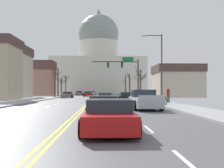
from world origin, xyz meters
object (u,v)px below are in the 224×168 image
Objects in this scene: sedan_near_01 at (105,98)px; sedan_oncoming_03 at (93,93)px; bicycle_parked at (165,101)px; pickup_truck_near_03 at (145,100)px; pedestrian_00 at (168,94)px; sedan_oncoming_02 at (79,93)px; signal_gantry at (125,69)px; sedan_oncoming_00 at (67,95)px; sedan_near_04 at (103,107)px; sedan_oncoming_01 at (88,94)px; sedan_near_02 at (138,99)px; street_lamp_right at (159,62)px; sedan_near_00 at (125,96)px; sedan_near_05 at (109,117)px.

sedan_near_01 reaches higher than sedan_oncoming_03.
sedan_near_01 is 11.10m from bicycle_parked.
pickup_truck_near_03 is 9.79m from pedestrian_00.
sedan_oncoming_03 is 64.31m from bicycle_parked.
sedan_oncoming_02 reaches higher than bicycle_parked.
sedan_oncoming_03 is (-6.96, 42.73, -4.54)m from signal_gantry.
pickup_truck_near_03 is 36.11m from sedan_oncoming_00.
sedan_oncoming_01 is at bearing 93.92° from sedan_near_04.
sedan_near_01 reaches higher than sedan_oncoming_01.
sedan_oncoming_00 is at bearing 111.76° from sedan_near_02.
sedan_near_04 is 2.59× the size of pedestrian_00.
sedan_oncoming_01 is (-6.97, 45.80, -0.16)m from pickup_truck_near_03.
sedan_oncoming_01 is at bearing -90.97° from sedan_oncoming_03.
sedan_near_02 reaches higher than bicycle_parked.
sedan_near_01 is at bearing 139.55° from street_lamp_right.
sedan_oncoming_02 reaches higher than sedan_near_00.
sedan_near_04 is at bearing -84.11° from sedan_oncoming_02.
sedan_near_02 is 1.00× the size of sedan_near_05.
pickup_truck_near_03 is 3.24× the size of pedestrian_00.
sedan_oncoming_00 is (-10.54, 13.91, -0.00)m from sedan_near_00.
sedan_near_05 is 80.25m from sedan_oncoming_03.
signal_gantry is at bearing 102.69° from pedestrian_00.
sedan_near_04 is 74.43m from sedan_oncoming_03.
pedestrian_00 reaches higher than bicycle_parked.
pedestrian_00 is (7.14, 21.41, 0.53)m from sedan_near_05.
street_lamp_right reaches higher than sedan_oncoming_00.
sedan_near_05 is at bearing -81.15° from sedan_oncoming_00.
sedan_near_04 is at bearing -90.60° from sedan_near_01.
sedan_oncoming_00 is at bearing 117.04° from street_lamp_right.
sedan_near_04 reaches higher than sedan_oncoming_03.
sedan_near_00 is at bearing -94.01° from signal_gantry.
sedan_oncoming_02 reaches higher than sedan_near_01.
sedan_near_01 is 0.84× the size of pickup_truck_near_03.
sedan_near_02 is 1.08× the size of sedan_oncoming_03.
sedan_near_05 is (-3.22, -33.12, 0.01)m from sedan_near_00.
sedan_near_02 is 20.08m from sedan_near_05.
pickup_truck_near_03 reaches higher than sedan_near_00.
street_lamp_right is at bearing 85.74° from bicycle_parked.
sedan_oncoming_02 is at bearing 101.65° from sedan_near_02.
sedan_near_02 reaches higher than sedan_oncoming_03.
sedan_near_01 is 1.10× the size of sedan_oncoming_02.
sedan_oncoming_03 is at bearing 96.61° from sedan_near_02.
sedan_near_00 is 38.73m from sedan_oncoming_02.
sedan_near_00 is 2.53× the size of pedestrian_00.
sedan_near_01 is at bearing 103.13° from pickup_truck_near_03.
sedan_near_04 is at bearing -96.75° from signal_gantry.
sedan_oncoming_01 is (-3.81, 58.27, -0.02)m from sedan_near_05.
bicycle_parked is at bearing -81.85° from sedan_oncoming_03.
sedan_near_05 is (0.22, -5.81, -0.02)m from sedan_near_04.
sedan_near_01 is (-3.23, -7.07, 0.00)m from sedan_near_00.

